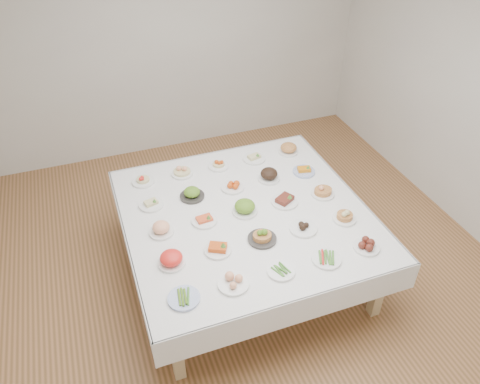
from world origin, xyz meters
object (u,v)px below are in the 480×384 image
object	(u,v)px
dish_0	(184,297)
dish_12	(245,206)
display_table	(246,218)
dish_24	(289,148)

from	to	relation	value
dish_0	dish_12	distance (m)	1.12
display_table	dish_0	bearing A→B (deg)	-134.94
display_table	dish_12	size ratio (longest dim) A/B	8.97
display_table	dish_0	distance (m)	1.13
dish_12	dish_24	size ratio (longest dim) A/B	1.06
dish_24	dish_0	bearing A→B (deg)	-135.05
display_table	dish_24	world-z (taller)	dish_24
dish_0	dish_12	bearing A→B (deg)	45.49
dish_0	dish_24	distance (m)	2.26
display_table	dish_12	distance (m)	0.14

